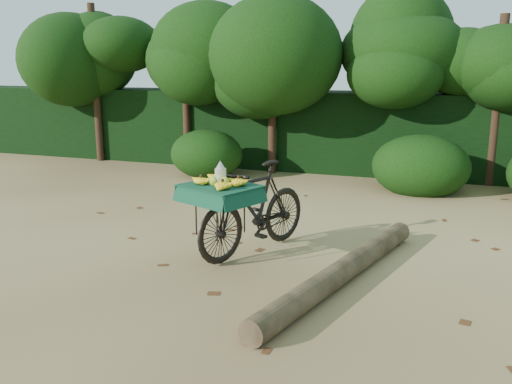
% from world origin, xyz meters
% --- Properties ---
extents(ground, '(80.00, 80.00, 0.00)m').
position_xyz_m(ground, '(0.00, 0.00, 0.00)').
color(ground, tan).
rests_on(ground, ground).
extents(vendor_bicycle, '(1.38, 2.05, 1.19)m').
position_xyz_m(vendor_bicycle, '(-0.30, -0.06, 0.60)').
color(vendor_bicycle, black).
rests_on(vendor_bicycle, ground).
extents(fallen_log, '(1.17, 3.56, 0.26)m').
position_xyz_m(fallen_log, '(0.99, -0.65, 0.13)').
color(fallen_log, brown).
rests_on(fallen_log, ground).
extents(hedge_backdrop, '(26.00, 1.80, 1.80)m').
position_xyz_m(hedge_backdrop, '(0.00, 6.30, 0.90)').
color(hedge_backdrop, black).
rests_on(hedge_backdrop, ground).
extents(tree_row, '(14.50, 2.00, 4.00)m').
position_xyz_m(tree_row, '(-0.65, 5.50, 2.00)').
color(tree_row, black).
rests_on(tree_row, ground).
extents(bush_clumps, '(8.80, 1.70, 0.90)m').
position_xyz_m(bush_clumps, '(0.50, 4.30, 0.45)').
color(bush_clumps, black).
rests_on(bush_clumps, ground).
extents(leaf_litter, '(7.00, 7.30, 0.01)m').
position_xyz_m(leaf_litter, '(0.00, 0.65, 0.01)').
color(leaf_litter, '#532D16').
rests_on(leaf_litter, ground).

